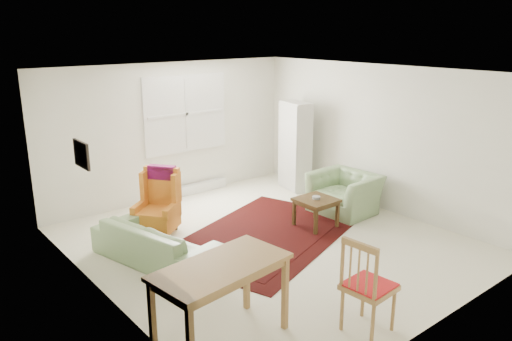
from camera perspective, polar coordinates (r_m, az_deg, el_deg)
room at (r=7.25m, az=0.56°, el=1.44°), size 5.04×5.54×2.51m
rug at (r=7.73m, az=1.08°, el=-7.35°), size 3.59×2.90×0.03m
sofa at (r=6.93m, az=-11.39°, el=-7.25°), size 1.18×2.02×0.76m
armchair at (r=8.70m, az=10.12°, el=-2.13°), size 0.98×1.10×0.82m
wingback_chair at (r=7.77m, az=-11.35°, el=-3.59°), size 0.86×0.85×1.03m
coffee_table at (r=8.05m, az=6.84°, el=-4.79°), size 0.59×0.59×0.48m
stool at (r=8.44m, az=-10.90°, el=-3.80°), size 0.49×0.49×0.52m
cabinet at (r=9.75m, az=4.52°, el=2.79°), size 0.50×0.75×1.72m
desk at (r=5.14m, az=-3.91°, el=-15.01°), size 1.44×0.84×0.87m
desk_chair at (r=5.40m, az=12.83°, el=-12.59°), size 0.50×0.50×1.07m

